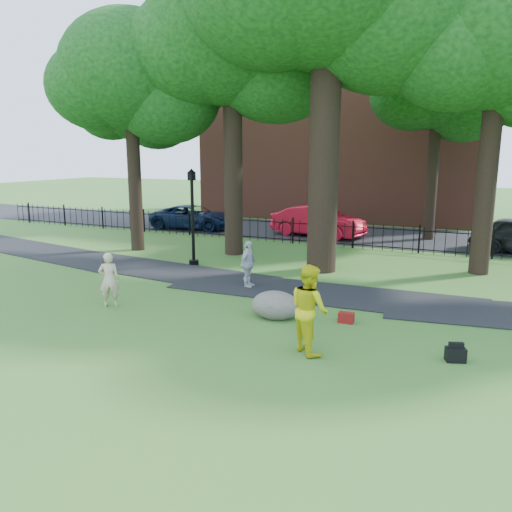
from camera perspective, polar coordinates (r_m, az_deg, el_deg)
The scene contains 15 objects.
ground at distance 13.02m, azimuth -1.79°, elevation -8.18°, with size 120.00×120.00×0.00m, color #336E26.
footpath at distance 16.14m, azimuth 7.57°, elevation -4.31°, with size 36.00×2.60×0.03m, color black.
street at distance 27.87m, azimuth 12.89°, elevation 2.30°, with size 80.00×7.00×0.02m, color black.
iron_fence at distance 23.91m, azimuth 11.00°, elevation 2.31°, with size 44.00×0.04×1.20m.
brick_building at distance 36.25m, azimuth 9.62°, elevation 14.08°, with size 18.00×8.00×12.00m, color brown.
tree_row at distance 20.33m, azimuth 10.84°, elevation 22.10°, with size 26.82×7.96×12.42m.
woman at distance 15.15m, azimuth -16.45°, elevation -2.60°, with size 0.59×0.39×1.61m, color #D2B790.
man at distance 11.26m, azimuth 6.12°, elevation -6.02°, with size 0.98×0.77×2.02m, color #CFC811.
pedestrian at distance 16.58m, azimuth -0.92°, elevation -0.95°, with size 0.93×0.39×1.58m, color silver.
boulder at distance 13.69m, azimuth 2.25°, elevation -5.42°, with size 1.35×1.02×0.79m, color #645F54.
lamppost at distance 19.88m, azimuth -7.25°, elevation 4.26°, with size 0.38×0.38×3.83m.
backpack at distance 11.80m, azimuth 21.84°, elevation -10.42°, with size 0.41×0.26×0.31m, color black.
red_bag at distance 13.55m, azimuth 10.26°, elevation -6.95°, with size 0.40×0.25×0.28m, color maroon.
red_sedan at distance 26.92m, azimuth 7.10°, elevation 3.96°, with size 1.75×5.02×1.65m, color red.
navy_van at distance 29.70m, azimuth -7.16°, elevation 4.43°, with size 2.31×5.00×1.39m, color #0A1936.
Camera 1 is at (5.42, -10.97, 4.44)m, focal length 35.00 mm.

